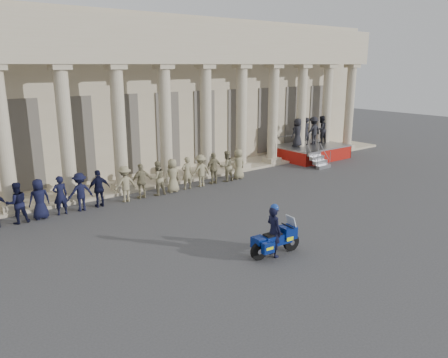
{
  "coord_description": "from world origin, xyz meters",
  "views": [
    {
      "loc": [
        -10.29,
        -11.88,
        6.27
      ],
      "look_at": [
        0.62,
        2.13,
        1.6
      ],
      "focal_mm": 35.0,
      "sensor_mm": 36.0,
      "label": 1
    }
  ],
  "objects": [
    {
      "name": "building",
      "position": [
        -0.0,
        14.74,
        4.52
      ],
      "size": [
        40.0,
        12.5,
        9.0
      ],
      "color": "tan",
      "rests_on": "ground"
    },
    {
      "name": "reviewing_stand",
      "position": [
        12.56,
        7.73,
        1.51
      ],
      "size": [
        4.6,
        4.32,
        2.82
      ],
      "color": "gray",
      "rests_on": "ground"
    },
    {
      "name": "rider",
      "position": [
        -0.61,
        -2.15,
        0.91
      ],
      "size": [
        0.48,
        0.68,
        1.84
      ],
      "rotation": [
        0.0,
        0.0,
        1.48
      ],
      "color": "black",
      "rests_on": "ground"
    },
    {
      "name": "ground",
      "position": [
        0.0,
        0.0,
        0.0
      ],
      "size": [
        90.0,
        90.0,
        0.0
      ],
      "primitive_type": "plane",
      "color": "#39393B",
      "rests_on": "ground"
    },
    {
      "name": "officer_rank",
      "position": [
        -4.56,
        6.49,
        0.86
      ],
      "size": [
        20.24,
        0.65,
        1.71
      ],
      "color": "black",
      "rests_on": "ground"
    },
    {
      "name": "motorcycle",
      "position": [
        -0.49,
        -2.16,
        0.56
      ],
      "size": [
        2.01,
        0.85,
        1.29
      ],
      "rotation": [
        0.0,
        0.0,
        -0.1
      ],
      "color": "black",
      "rests_on": "ground"
    }
  ]
}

